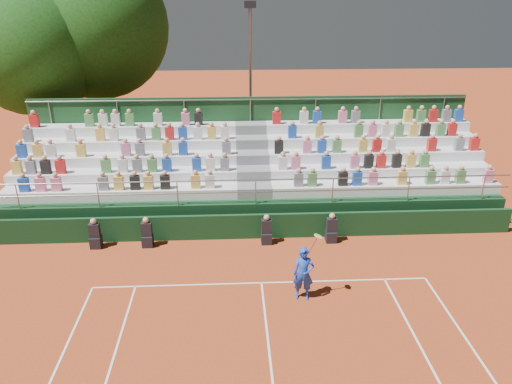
{
  "coord_description": "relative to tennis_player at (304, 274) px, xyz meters",
  "views": [
    {
      "loc": [
        -0.91,
        -13.99,
        9.05
      ],
      "look_at": [
        0.0,
        3.5,
        1.8
      ],
      "focal_mm": 35.0,
      "sensor_mm": 36.0,
      "label": 1
    }
  ],
  "objects": [
    {
      "name": "tree_east",
      "position": [
        -9.0,
        14.33,
        6.26
      ],
      "size": [
        7.48,
        7.48,
        10.89
      ],
      "color": "#352313",
      "rests_on": "ground"
    },
    {
      "name": "grandstand",
      "position": [
        -1.24,
        7.34,
        0.21
      ],
      "size": [
        20.0,
        5.2,
        4.4
      ],
      "color": "black",
      "rests_on": "ground"
    },
    {
      "name": "courtside_wall",
      "position": [
        -1.24,
        4.1,
        -0.38
      ],
      "size": [
        20.0,
        0.15,
        1.0
      ],
      "primitive_type": "cube",
      "color": "black",
      "rests_on": "ground"
    },
    {
      "name": "line_officials",
      "position": [
        -2.97,
        3.65,
        -0.4
      ],
      "size": [
        9.24,
        0.4,
        1.19
      ],
      "color": "black",
      "rests_on": "ground"
    },
    {
      "name": "tree_west",
      "position": [
        -11.76,
        12.61,
        5.41
      ],
      "size": [
        6.66,
        6.66,
        9.64
      ],
      "color": "#352313",
      "rests_on": "ground"
    },
    {
      "name": "floodlight_mast",
      "position": [
        -1.04,
        13.84,
        3.98
      ],
      "size": [
        0.6,
        0.25,
        8.37
      ],
      "color": "gray",
      "rests_on": "ground"
    },
    {
      "name": "ground",
      "position": [
        -1.24,
        0.9,
        -0.88
      ],
      "size": [
        90.0,
        90.0,
        0.0
      ],
      "primitive_type": "plane",
      "color": "#A73F1B",
      "rests_on": "ground"
    },
    {
      "name": "tennis_player",
      "position": [
        0.0,
        0.0,
        0.0
      ],
      "size": [
        0.88,
        0.51,
        2.22
      ],
      "color": "blue",
      "rests_on": "ground"
    }
  ]
}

